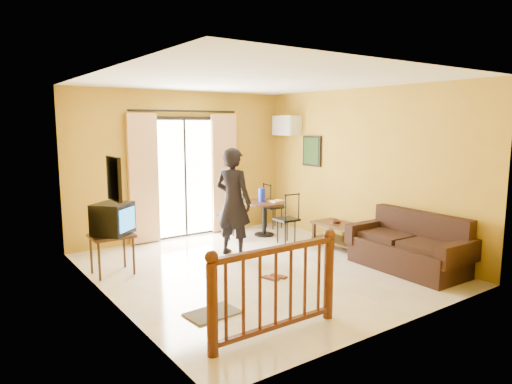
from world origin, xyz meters
TOP-DOWN VIEW (x-y plane):
  - ground at (0.00, 0.00)m, footprint 5.00×5.00m
  - room_shell at (0.00, 0.00)m, footprint 5.00×5.00m
  - balcony_door at (0.00, 2.43)m, footprint 2.25×0.14m
  - tv_table at (-1.90, 1.03)m, footprint 0.59×0.49m
  - television at (-1.87, 1.03)m, footprint 0.69×0.68m
  - picture_left at (-2.22, -0.20)m, footprint 0.05×0.42m
  - dining_table at (1.31, 1.65)m, footprint 0.80×0.80m
  - water_jug at (1.28, 1.69)m, footprint 0.14×0.14m
  - serving_tray at (1.53, 1.55)m, footprint 0.31×0.23m
  - dining_chairs at (1.26, 1.60)m, footprint 1.69×1.58m
  - air_conditioner at (2.09, 1.95)m, footprint 0.31×0.60m
  - botanical_print at (2.22, 1.30)m, footprint 0.05×0.50m
  - coffee_table at (1.85, 0.12)m, footprint 0.55×0.99m
  - bowl at (1.85, 0.21)m, footprint 0.20×0.20m
  - sofa at (1.86, -1.33)m, footprint 0.87×1.81m
  - standing_person at (0.09, 0.86)m, footprint 0.67×0.78m
  - stair_balustrade at (-1.15, -1.90)m, footprint 1.63×0.13m
  - doormat at (-1.42, -1.06)m, footprint 0.63×0.44m
  - sandals at (-0.08, -0.49)m, footprint 0.31×0.27m

SIDE VIEW (x-z plane):
  - ground at x=0.00m, z-range 0.00..0.00m
  - dining_chairs at x=1.26m, z-range -0.47..0.47m
  - doormat at x=-1.42m, z-range 0.00..0.02m
  - sandals at x=-0.08m, z-range 0.00..0.03m
  - coffee_table at x=1.85m, z-range 0.07..0.51m
  - sofa at x=1.86m, z-range -0.11..0.75m
  - bowl at x=1.85m, z-range 0.44..0.49m
  - tv_table at x=-1.90m, z-range 0.22..0.81m
  - dining_table at x=1.31m, z-range 0.19..0.86m
  - stair_balustrade at x=-1.15m, z-range 0.05..1.08m
  - serving_tray at x=1.53m, z-range 0.67..0.69m
  - water_jug at x=1.28m, z-range 0.67..0.93m
  - television at x=-1.87m, z-range 0.59..1.05m
  - standing_person at x=0.09m, z-range 0.00..1.80m
  - balcony_door at x=0.00m, z-range -0.04..2.42m
  - picture_left at x=-2.22m, z-range 1.29..1.81m
  - botanical_print at x=2.22m, z-range 1.35..1.95m
  - room_shell at x=0.00m, z-range -0.80..4.20m
  - air_conditioner at x=2.09m, z-range 1.95..2.35m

